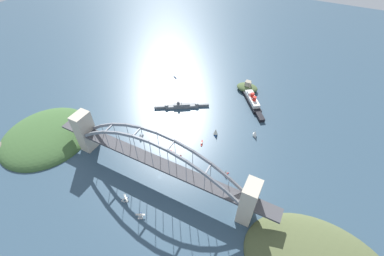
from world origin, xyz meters
The scene contains 16 objects.
ground_plane centered at (0.00, 0.00, 0.00)m, with size 1400.00×1400.00×0.00m, color #334C60.
harbor_arch_bridge centered at (0.00, 0.00, 27.85)m, with size 264.24×20.43×66.05m.
headland_west_shore centered at (-165.26, -16.07, 0.00)m, with size 110.39×116.35×28.84m.
ocean_liner centered at (50.67, 176.91, 4.91)m, with size 58.81×74.01×16.46m.
naval_cruiser centered at (-38.30, 119.76, 2.88)m, with size 70.29×45.67×16.60m.
fort_island_mid_harbor centered at (33.53, 205.50, 5.30)m, with size 33.11×24.40×17.42m.
seaplane_taxiing_near_bridge centered at (9.60, -48.99, 2.10)m, with size 9.00×7.49×4.91m.
seaplane_second_in_formation centered at (-15.30, -40.97, 2.14)m, with size 9.65×8.92×4.93m.
small_boat_0 centered at (29.08, 91.51, 4.92)m, with size 7.31×9.43×10.76m.
small_boat_1 centered at (75.69, 112.35, 4.75)m, with size 7.19×9.06×10.33m.
small_boat_2 centered at (-86.35, 184.18, 0.81)m, with size 9.13×6.18×2.21m.
small_boat_3 centered at (64.89, 37.86, 4.05)m, with size 6.01×6.67×8.67m.
small_boat_4 centered at (20.15, 68.52, 0.70)m, with size 4.88×10.16×1.96m.
small_boat_5 centered at (-54.14, 40.60, 4.22)m, with size 5.85×9.88×9.12m.
small_boat_6 centered at (-5.47, 38.94, 0.71)m, with size 8.05×3.14×2.03m.
channel_marker_buoy centered at (6.51, 38.26, 1.12)m, with size 2.20×2.20×2.75m.
Camera 1 is at (112.02, -134.92, 242.37)m, focal length 24.17 mm.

